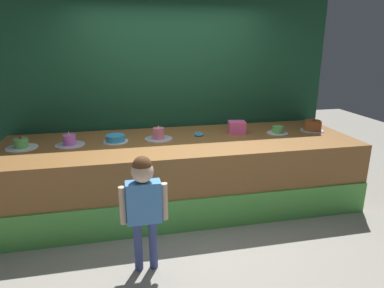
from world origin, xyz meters
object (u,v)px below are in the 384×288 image
(cake_left, at_px, (70,141))
(donut, at_px, (199,135))
(pink_box, at_px, (237,127))
(cake_far_left, at_px, (21,144))
(child_figure, at_px, (144,198))
(cake_far_right, at_px, (313,126))
(cake_center_left, at_px, (115,139))
(cake_right, at_px, (278,130))
(cake_center_right, at_px, (159,135))

(cake_left, bearing_deg, donut, 2.98)
(pink_box, relative_size, cake_far_left, 0.63)
(child_figure, xyz_separation_m, cake_left, (-0.75, 1.30, 0.19))
(cake_far_right, bearing_deg, cake_left, -179.81)
(cake_far_right, bearing_deg, cake_center_left, 179.59)
(cake_far_left, relative_size, cake_left, 1.02)
(child_figure, bearing_deg, pink_box, 46.43)
(cake_far_right, bearing_deg, pink_box, 174.45)
(cake_right, xyz_separation_m, cake_far_right, (0.52, 0.03, 0.03))
(cake_far_left, xyz_separation_m, cake_center_left, (1.05, 0.03, -0.01))
(pink_box, relative_size, cake_center_right, 0.63)
(donut, xyz_separation_m, cake_center_left, (-1.05, -0.05, 0.02))
(cake_center_right, xyz_separation_m, cake_right, (1.57, -0.05, -0.02))
(cake_far_right, bearing_deg, cake_center_right, 179.27)
(pink_box, xyz_separation_m, cake_right, (0.52, -0.13, -0.04))
(donut, xyz_separation_m, cake_far_right, (1.57, -0.07, 0.05))
(donut, xyz_separation_m, cake_center_right, (-0.52, -0.04, 0.04))
(cake_far_left, xyz_separation_m, cake_left, (0.52, 0.01, 0.00))
(pink_box, xyz_separation_m, cake_left, (-2.10, -0.11, -0.03))
(child_figure, height_order, cake_center_left, child_figure)
(cake_center_right, bearing_deg, donut, 4.86)
(pink_box, bearing_deg, cake_far_right, -5.55)
(cake_center_left, height_order, cake_right, cake_right)
(child_figure, xyz_separation_m, pink_box, (1.35, 1.41, 0.22))
(child_figure, height_order, donut, child_figure)
(child_figure, relative_size, donut, 9.26)
(pink_box, relative_size, cake_center_left, 0.73)
(pink_box, distance_m, cake_center_right, 1.05)
(cake_far_left, height_order, cake_center_left, cake_far_left)
(cake_left, relative_size, cake_center_left, 1.14)
(cake_center_right, relative_size, cake_far_right, 1.12)
(child_figure, distance_m, cake_center_right, 1.39)
(cake_far_left, distance_m, cake_left, 0.52)
(cake_left, distance_m, cake_far_right, 3.14)
(cake_center_left, bearing_deg, cake_far_right, -0.41)
(pink_box, height_order, cake_far_right, cake_far_right)
(cake_center_left, bearing_deg, cake_center_right, 0.87)
(cake_far_left, distance_m, cake_right, 3.14)
(pink_box, xyz_separation_m, cake_center_right, (-1.05, -0.08, -0.02))
(child_figure, bearing_deg, cake_far_left, 134.52)
(cake_far_left, bearing_deg, pink_box, 2.58)
(cake_center_right, bearing_deg, child_figure, -102.52)
(cake_far_left, bearing_deg, cake_far_right, 0.25)
(pink_box, distance_m, donut, 0.53)
(cake_center_right, bearing_deg, cake_left, -177.96)
(child_figure, xyz_separation_m, cake_right, (1.87, 1.28, 0.18))
(donut, bearing_deg, pink_box, 3.34)
(cake_center_right, bearing_deg, cake_far_left, -178.44)
(cake_center_right, bearing_deg, cake_right, -2.00)
(child_figure, relative_size, cake_center_left, 3.68)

